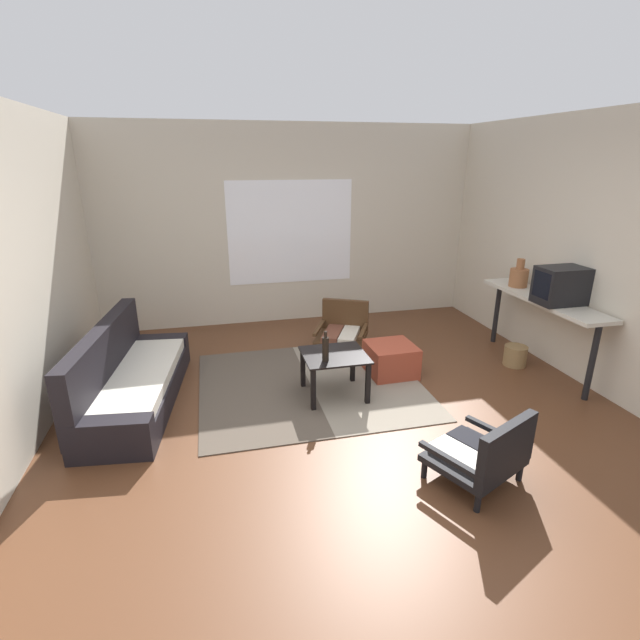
{
  "coord_description": "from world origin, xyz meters",
  "views": [
    {
      "loc": [
        -1.11,
        -3.43,
        2.25
      ],
      "look_at": [
        -0.13,
        0.69,
        0.78
      ],
      "focal_mm": 26.24,
      "sensor_mm": 36.0,
      "label": 1
    }
  ],
  "objects_px": {
    "ottoman_orange": "(391,359)",
    "glass_bottle": "(326,349)",
    "armchair_striped_foreground": "(484,454)",
    "coffee_table": "(334,362)",
    "wicker_basket": "(515,356)",
    "crt_television": "(561,285)",
    "armchair_by_window": "(343,329)",
    "console_shelf": "(542,305)",
    "couch": "(130,380)",
    "clay_vase": "(519,276)"
  },
  "relations": [
    {
      "from": "ottoman_orange",
      "to": "clay_vase",
      "type": "height_order",
      "value": "clay_vase"
    },
    {
      "from": "armchair_striped_foreground",
      "to": "ottoman_orange",
      "type": "height_order",
      "value": "armchair_striped_foreground"
    },
    {
      "from": "console_shelf",
      "to": "ottoman_orange",
      "type": "bearing_deg",
      "value": 173.16
    },
    {
      "from": "armchair_striped_foreground",
      "to": "glass_bottle",
      "type": "bearing_deg",
      "value": 119.74
    },
    {
      "from": "armchair_striped_foreground",
      "to": "clay_vase",
      "type": "relative_size",
      "value": 2.38
    },
    {
      "from": "armchair_striped_foreground",
      "to": "clay_vase",
      "type": "xyz_separation_m",
      "value": [
        1.69,
        2.14,
        0.68
      ]
    },
    {
      "from": "wicker_basket",
      "to": "ottoman_orange",
      "type": "bearing_deg",
      "value": 175.49
    },
    {
      "from": "glass_bottle",
      "to": "wicker_basket",
      "type": "height_order",
      "value": "glass_bottle"
    },
    {
      "from": "coffee_table",
      "to": "console_shelf",
      "type": "distance_m",
      "value": 2.41
    },
    {
      "from": "console_shelf",
      "to": "glass_bottle",
      "type": "xyz_separation_m",
      "value": [
        -2.5,
        -0.26,
        -0.16
      ]
    },
    {
      "from": "armchair_striped_foreground",
      "to": "glass_bottle",
      "type": "relative_size",
      "value": 2.64
    },
    {
      "from": "coffee_table",
      "to": "crt_television",
      "type": "height_order",
      "value": "crt_television"
    },
    {
      "from": "console_shelf",
      "to": "clay_vase",
      "type": "distance_m",
      "value": 0.5
    },
    {
      "from": "couch",
      "to": "coffee_table",
      "type": "bearing_deg",
      "value": -8.73
    },
    {
      "from": "console_shelf",
      "to": "crt_television",
      "type": "bearing_deg",
      "value": -90.78
    },
    {
      "from": "coffee_table",
      "to": "wicker_basket",
      "type": "height_order",
      "value": "coffee_table"
    },
    {
      "from": "coffee_table",
      "to": "armchair_by_window",
      "type": "relative_size",
      "value": 0.78
    },
    {
      "from": "couch",
      "to": "coffee_table",
      "type": "distance_m",
      "value": 1.96
    },
    {
      "from": "crt_television",
      "to": "wicker_basket",
      "type": "height_order",
      "value": "crt_television"
    },
    {
      "from": "coffee_table",
      "to": "armchair_striped_foreground",
      "type": "height_order",
      "value": "armchair_striped_foreground"
    },
    {
      "from": "couch",
      "to": "clay_vase",
      "type": "bearing_deg",
      "value": 3.88
    },
    {
      "from": "armchair_striped_foreground",
      "to": "crt_television",
      "type": "relative_size",
      "value": 1.6
    },
    {
      "from": "ottoman_orange",
      "to": "crt_television",
      "type": "xyz_separation_m",
      "value": [
        1.65,
        -0.43,
        0.84
      ]
    },
    {
      "from": "armchair_by_window",
      "to": "console_shelf",
      "type": "relative_size",
      "value": 0.46
    },
    {
      "from": "armchair_striped_foreground",
      "to": "couch",
      "type": "bearing_deg",
      "value": 144.82
    },
    {
      "from": "couch",
      "to": "wicker_basket",
      "type": "bearing_deg",
      "value": -1.16
    },
    {
      "from": "armchair_by_window",
      "to": "ottoman_orange",
      "type": "bearing_deg",
      "value": -70.07
    },
    {
      "from": "armchair_striped_foreground",
      "to": "console_shelf",
      "type": "distance_m",
      "value": 2.43
    },
    {
      "from": "armchair_by_window",
      "to": "wicker_basket",
      "type": "distance_m",
      "value": 2.02
    },
    {
      "from": "console_shelf",
      "to": "clay_vase",
      "type": "xyz_separation_m",
      "value": [
        0.0,
        0.46,
        0.21
      ]
    },
    {
      "from": "ottoman_orange",
      "to": "glass_bottle",
      "type": "height_order",
      "value": "glass_bottle"
    },
    {
      "from": "crt_television",
      "to": "glass_bottle",
      "type": "height_order",
      "value": "crt_television"
    },
    {
      "from": "console_shelf",
      "to": "wicker_basket",
      "type": "bearing_deg",
      "value": 155.65
    },
    {
      "from": "armchair_striped_foreground",
      "to": "console_shelf",
      "type": "height_order",
      "value": "console_shelf"
    },
    {
      "from": "wicker_basket",
      "to": "crt_television",
      "type": "bearing_deg",
      "value": -60.29
    },
    {
      "from": "couch",
      "to": "console_shelf",
      "type": "height_order",
      "value": "console_shelf"
    },
    {
      "from": "armchair_striped_foreground",
      "to": "coffee_table",
      "type": "bearing_deg",
      "value": 113.88
    },
    {
      "from": "armchair_by_window",
      "to": "glass_bottle",
      "type": "xyz_separation_m",
      "value": [
        -0.54,
        -1.31,
        0.32
      ]
    },
    {
      "from": "armchair_by_window",
      "to": "glass_bottle",
      "type": "bearing_deg",
      "value": -112.62
    },
    {
      "from": "coffee_table",
      "to": "armchair_by_window",
      "type": "distance_m",
      "value": 1.25
    },
    {
      "from": "glass_bottle",
      "to": "wicker_basket",
      "type": "relative_size",
      "value": 1.17
    },
    {
      "from": "crt_television",
      "to": "glass_bottle",
      "type": "bearing_deg",
      "value": -179.22
    },
    {
      "from": "coffee_table",
      "to": "clay_vase",
      "type": "xyz_separation_m",
      "value": [
        2.38,
        0.59,
        0.58
      ]
    },
    {
      "from": "armchair_by_window",
      "to": "ottoman_orange",
      "type": "relative_size",
      "value": 1.59
    },
    {
      "from": "coffee_table",
      "to": "glass_bottle",
      "type": "relative_size",
      "value": 2.08
    },
    {
      "from": "armchair_striped_foreground",
      "to": "ottoman_orange",
      "type": "xyz_separation_m",
      "value": [
        0.04,
        1.88,
        -0.09
      ]
    },
    {
      "from": "armchair_by_window",
      "to": "crt_television",
      "type": "xyz_separation_m",
      "value": [
        1.95,
        -1.27,
        0.76
      ]
    },
    {
      "from": "ottoman_orange",
      "to": "glass_bottle",
      "type": "distance_m",
      "value": 1.05
    },
    {
      "from": "coffee_table",
      "to": "armchair_by_window",
      "type": "xyz_separation_m",
      "value": [
        0.42,
        1.17,
        -0.11
      ]
    },
    {
      "from": "ottoman_orange",
      "to": "glass_bottle",
      "type": "bearing_deg",
      "value": -151.47
    }
  ]
}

